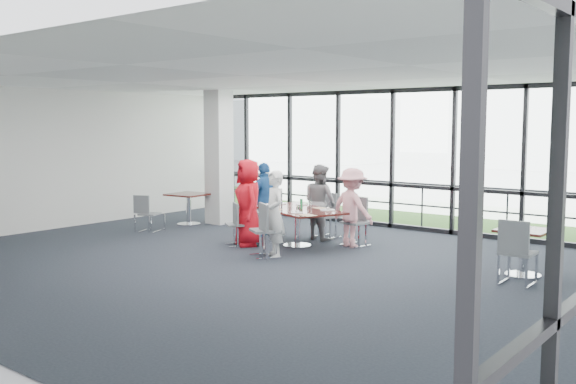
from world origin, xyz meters
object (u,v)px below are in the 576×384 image
Objects in this scene: structural_column at (219,157)px; diner_near_right at (274,214)px; diner_end at (265,200)px; chair_spare_r at (518,253)px; chair_main_nl at (237,225)px; side_table_left at (188,198)px; chair_spare_la at (150,214)px; chair_spare_lb at (257,208)px; main_table at (297,214)px; chair_main_end at (263,212)px; diner_far_right at (352,208)px; side_table_right at (524,238)px; chair_main_nr at (265,231)px; chair_main_fr at (356,223)px; diner_near_left at (248,203)px; diner_far_left at (320,202)px.

diner_near_right is (3.60, -2.27, -0.82)m from structural_column.
diner_end reaches higher than chair_spare_r.
chair_main_nl is at bearing -165.31° from diner_near_right.
structural_column is 3.45× the size of side_table_left.
chair_spare_lb is at bearing 39.80° from chair_spare_la.
side_table_left is at bearing -169.52° from chair_main_nl.
chair_spare_lb is at bearing 169.29° from main_table.
chair_spare_la is at bearing -85.96° from side_table_left.
main_table is 2.83× the size of chair_spare_la.
chair_spare_lb is at bearing 39.95° from side_table_left.
structural_column reaches higher than chair_main_end.
diner_far_right is at bearing 0.73° from side_table_left.
side_table_right is 6.92m from chair_spare_lb.
chair_spare_la is (-3.93, 0.40, -0.38)m from diner_near_right.
chair_main_nl is 0.88× the size of chair_spare_r.
diner_far_right is 1.97m from chair_main_nr.
chair_main_end is (2.30, 0.06, -0.14)m from side_table_left.
chair_main_fr is (0.88, 0.73, -0.17)m from main_table.
chair_main_fr is (4.18, -0.46, -1.13)m from structural_column.
chair_main_nl is at bearing 41.59° from chair_main_end.
side_table_right is 0.80× the size of chair_main_end.
chair_spare_lb reaches higher than side_table_right.
chair_main_nl is 2.66m from chair_spare_la.
main_table is 2.46× the size of side_table_left.
diner_near_left is 1.83× the size of chair_main_fr.
diner_near_left is 1.75× the size of chair_main_nr.
chair_main_end reaches higher than side_table_left.
diner_far_left is 4.72m from chair_spare_r.
structural_column is 1.22m from side_table_left.
diner_end is 2.17m from chair_main_fr.
chair_main_end is (-2.29, -0.00, -0.29)m from diner_far_right.
diner_near_right reaches higher than side_table_left.
diner_far_right reaches higher than chair_spare_la.
diner_near_right is at bearing -171.39° from chair_spare_r.
diner_end reaches higher than diner_far_right.
diner_near_right is at bearing 18.35° from chair_main_nl.
chair_spare_la reaches higher than main_table.
side_table_right is 0.84× the size of chair_main_fr.
chair_main_nr is (1.44, -1.70, -0.30)m from diner_end.
chair_main_end is at bearing 179.08° from main_table.
chair_main_nr is 1.21× the size of chair_spare_la.
chair_spare_r is at bearing -6.72° from side_table_left.
chair_main_nl is at bearing 25.05° from diner_end.
diner_near_right is 2.02m from diner_far_left.
diner_near_right is 1.61× the size of chair_main_end.
diner_far_right is 1.58× the size of chair_main_nr.
diner_near_left is 1.75× the size of chair_main_end.
diner_near_left reaches higher than chair_spare_la.
chair_main_nr is at bearing -0.39° from diner_near_left.
diner_far_left is 1.85× the size of chair_main_nl.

